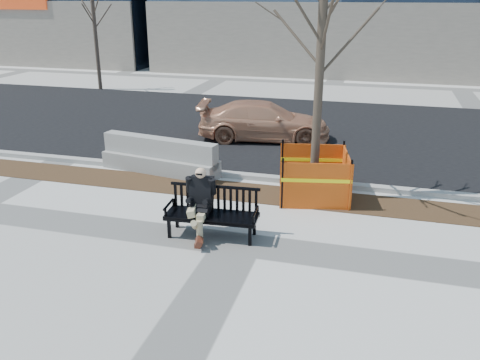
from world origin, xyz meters
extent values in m
plane|color=beige|center=(0.00, 0.00, 0.00)|extent=(120.00, 120.00, 0.00)
cube|color=#47301C|center=(0.00, 2.60, 0.00)|extent=(40.00, 1.20, 0.02)
cube|color=black|center=(0.00, 8.80, 0.00)|extent=(60.00, 10.40, 0.01)
cube|color=#9E9B93|center=(0.00, 3.55, 0.06)|extent=(60.00, 0.25, 0.12)
imported|color=tan|center=(-1.16, 7.27, 0.00)|extent=(4.43, 2.41, 1.22)
camera|label=1|loc=(2.32, -8.30, 4.50)|focal=37.96mm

